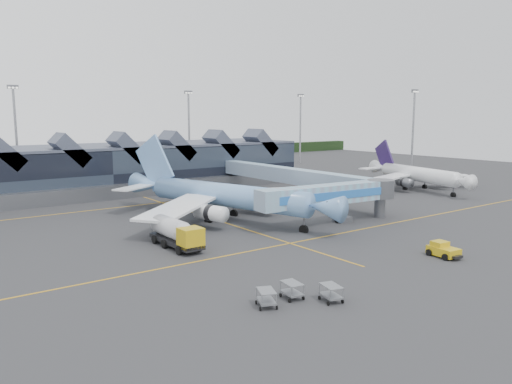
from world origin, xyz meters
TOP-DOWN VIEW (x-y plane):
  - ground at (0.00, 0.00)m, footprint 260.00×260.00m
  - taxi_stripes at (0.00, 10.00)m, footprint 120.00×60.00m
  - tree_line_far at (0.00, 110.00)m, footprint 260.00×4.00m
  - terminal at (-5.07, 47.35)m, footprint 90.00×22.25m
  - light_masts at (21.00, 62.80)m, footprint 132.40×42.56m
  - main_airliner at (0.97, 9.40)m, footprint 33.16×39.01m
  - regional_jet at (51.12, 11.35)m, footprint 26.84×29.82m
  - jet_bridge at (13.21, -3.07)m, footprint 24.04×5.48m
  - fuel_truck at (-12.18, -1.11)m, footprint 3.05×10.11m
  - pushback_tug at (10.02, -22.55)m, footprint 2.68×3.90m
  - baggage_carts at (-12.17, -23.30)m, footprint 7.08×4.74m

SIDE VIEW (x-z plane):
  - ground at x=0.00m, z-range 0.00..0.00m
  - taxi_stripes at x=0.00m, z-range 0.00..0.01m
  - pushback_tug at x=10.02m, z-range -0.08..1.56m
  - baggage_carts at x=-12.17m, z-range 0.09..1.51m
  - fuel_truck at x=-12.18m, z-range 0.21..3.59m
  - tree_line_far at x=0.00m, z-range 0.00..4.00m
  - regional_jet at x=51.12m, z-range -1.89..8.44m
  - main_airliner at x=0.97m, z-range -2.64..10.16m
  - jet_bridge at x=13.21m, z-range 1.24..7.15m
  - terminal at x=-5.07m, z-range -1.38..11.14m
  - light_masts at x=21.00m, z-range 1.26..23.71m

